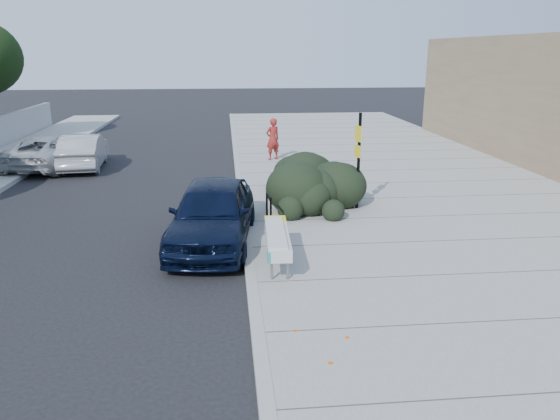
{
  "coord_description": "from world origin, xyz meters",
  "views": [
    {
      "loc": [
        -0.43,
        -9.9,
        4.53
      ],
      "look_at": [
        0.77,
        2.11,
        1.0
      ],
      "focal_mm": 35.0,
      "sensor_mm": 36.0,
      "label": 1
    }
  ],
  "objects": [
    {
      "name": "curb_near",
      "position": [
        0.0,
        5.0,
        0.08
      ],
      "size": [
        0.22,
        50.0,
        0.17
      ],
      "primitive_type": "cube",
      "color": "#9E9E99",
      "rests_on": "ground"
    },
    {
      "name": "sedan_navy",
      "position": [
        -0.8,
        2.74,
        0.79
      ],
      "size": [
        2.37,
        4.8,
        1.57
      ],
      "primitive_type": "imported",
      "rotation": [
        0.0,
        0.0,
        -0.12
      ],
      "color": "black",
      "rests_on": "ground"
    },
    {
      "name": "ground",
      "position": [
        0.0,
        0.0,
        0.0
      ],
      "size": [
        120.0,
        120.0,
        0.0
      ],
      "primitive_type": "plane",
      "color": "black",
      "rests_on": "ground"
    },
    {
      "name": "bench",
      "position": [
        0.6,
        1.0,
        0.71
      ],
      "size": [
        0.59,
        2.37,
        0.71
      ],
      "rotation": [
        0.0,
        0.0,
        -0.04
      ],
      "color": "gray",
      "rests_on": "sidewalk_near"
    },
    {
      "name": "bike_rack",
      "position": [
        0.62,
        3.5,
        0.67
      ],
      "size": [
        0.11,
        0.6,
        0.87
      ],
      "rotation": [
        0.0,
        0.0,
        0.11
      ],
      "color": "black",
      "rests_on": "sidewalk_near"
    },
    {
      "name": "suv_silver",
      "position": [
        -7.5,
        12.44,
        0.66
      ],
      "size": [
        2.68,
        4.93,
        1.31
      ],
      "primitive_type": "imported",
      "rotation": [
        0.0,
        0.0,
        3.03
      ],
      "color": "#ABADB1",
      "rests_on": "ground"
    },
    {
      "name": "sidewalk_near",
      "position": [
        5.6,
        5.0,
        0.07
      ],
      "size": [
        11.2,
        50.0,
        0.15
      ],
      "primitive_type": "cube",
      "color": "gray",
      "rests_on": "ground"
    },
    {
      "name": "hedge",
      "position": [
        2.18,
        5.9,
        0.92
      ],
      "size": [
        2.87,
        4.46,
        1.55
      ],
      "primitive_type": "ellipsoid",
      "rotation": [
        0.0,
        0.0,
        -0.21
      ],
      "color": "black",
      "rests_on": "sidewalk_near"
    },
    {
      "name": "sign_post",
      "position": [
        3.28,
        5.0,
        1.7
      ],
      "size": [
        0.15,
        0.31,
        2.74
      ],
      "rotation": [
        0.0,
        0.0,
        0.3
      ],
      "color": "black",
      "rests_on": "sidewalk_near"
    },
    {
      "name": "pedestrian",
      "position": [
        1.51,
        12.57,
        1.01
      ],
      "size": [
        0.74,
        0.64,
        1.72
      ],
      "primitive_type": "imported",
      "rotation": [
        0.0,
        0.0,
        3.59
      ],
      "color": "maroon",
      "rests_on": "sidewalk_near"
    },
    {
      "name": "wagon_silver",
      "position": [
        -6.1,
        12.31,
        0.68
      ],
      "size": [
        1.8,
        4.25,
        1.36
      ],
      "primitive_type": "imported",
      "rotation": [
        0.0,
        0.0,
        3.23
      ],
      "color": "#B1B2B6",
      "rests_on": "ground"
    }
  ]
}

